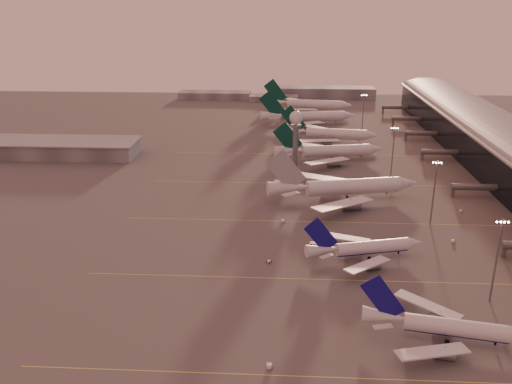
{
  "coord_description": "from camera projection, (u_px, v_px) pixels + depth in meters",
  "views": [
    {
      "loc": [
        -0.16,
        -135.87,
        79.96
      ],
      "look_at": [
        -10.92,
        60.23,
        9.7
      ],
      "focal_mm": 38.0,
      "sensor_mm": 36.0,
      "label": 1
    }
  ],
  "objects": [
    {
      "name": "mast_c",
      "position": [
        393.0,
        150.0,
        250.87
      ],
      "size": [
        3.6,
        0.56,
        25.0
      ],
      "color": "slate",
      "rests_on": "ground"
    },
    {
      "name": "greentail_a",
      "position": [
        329.0,
        153.0,
        282.65
      ],
      "size": [
        58.07,
        46.48,
        21.28
      ],
      "color": "silver",
      "rests_on": "ground"
    },
    {
      "name": "narrowbody_near",
      "position": [
        444.0,
        329.0,
        133.42
      ],
      "size": [
        40.68,
        32.19,
        16.02
      ],
      "color": "silver",
      "rests_on": "ground"
    },
    {
      "name": "gsv_tug_hangar",
      "position": [
        348.0,
        150.0,
        301.8
      ],
      "size": [
        4.59,
        3.75,
        1.14
      ],
      "color": "gold",
      "rests_on": "ground"
    },
    {
      "name": "gsv_catering_b",
      "position": [
        461.0,
        208.0,
        214.68
      ],
      "size": [
        4.69,
        3.35,
        3.52
      ],
      "color": "white",
      "rests_on": "ground"
    },
    {
      "name": "ground",
      "position": [
        283.0,
        295.0,
        154.66
      ],
      "size": [
        700.0,
        700.0,
        0.0
      ],
      "primitive_type": "plane",
      "color": "#504D4D",
      "rests_on": "ground"
    },
    {
      "name": "greentail_b",
      "position": [
        329.0,
        136.0,
        319.7
      ],
      "size": [
        57.38,
        46.05,
        20.91
      ],
      "color": "silver",
      "rests_on": "ground"
    },
    {
      "name": "mast_d",
      "position": [
        363.0,
        112.0,
        335.59
      ],
      "size": [
        3.6,
        0.56,
        25.0
      ],
      "color": "slate",
      "rests_on": "ground"
    },
    {
      "name": "mast_b",
      "position": [
        434.0,
        190.0,
        198.91
      ],
      "size": [
        3.6,
        0.56,
        25.0
      ],
      "color": "slate",
      "rests_on": "ground"
    },
    {
      "name": "greentail_d",
      "position": [
        308.0,
        106.0,
        404.23
      ],
      "size": [
        65.75,
        52.78,
        23.95
      ],
      "color": "silver",
      "rests_on": "ground"
    },
    {
      "name": "gsv_truck_b",
      "position": [
        454.0,
        240.0,
        187.71
      ],
      "size": [
        5.49,
        3.71,
        2.09
      ],
      "color": "white",
      "rests_on": "ground"
    },
    {
      "name": "widebody_white",
      "position": [
        343.0,
        190.0,
        227.51
      ],
      "size": [
        64.66,
        51.29,
        23.03
      ],
      "color": "silver",
      "rests_on": "ground"
    },
    {
      "name": "greentail_c",
      "position": [
        308.0,
        119.0,
        362.85
      ],
      "size": [
        64.41,
        51.66,
        23.49
      ],
      "color": "silver",
      "rests_on": "ground"
    },
    {
      "name": "gsv_tug_mid",
      "position": [
        269.0,
        262.0,
        173.53
      ],
      "size": [
        3.52,
        3.14,
        0.86
      ],
      "color": "white",
      "rests_on": "ground"
    },
    {
      "name": "narrowbody_mid",
      "position": [
        364.0,
        250.0,
        175.55
      ],
      "size": [
        39.81,
        31.37,
        15.86
      ],
      "color": "silver",
      "rests_on": "ground"
    },
    {
      "name": "gsv_truck_a",
      "position": [
        271.0,
        364.0,
        123.62
      ],
      "size": [
        6.21,
        2.63,
        2.45
      ],
      "color": "white",
      "rests_on": "ground"
    },
    {
      "name": "gsv_tug_far",
      "position": [
        300.0,
        179.0,
        252.26
      ],
      "size": [
        3.85,
        4.36,
        1.07
      ],
      "color": "white",
      "rests_on": "ground"
    },
    {
      "name": "distant_horizon",
      "position": [
        289.0,
        94.0,
        458.9
      ],
      "size": [
        165.0,
        37.5,
        9.0
      ],
      "color": "slate",
      "rests_on": "ground"
    },
    {
      "name": "hangar",
      "position": [
        62.0,
        148.0,
        291.02
      ],
      "size": [
        82.0,
        27.0,
        8.5
      ],
      "color": "slate",
      "rests_on": "ground"
    },
    {
      "name": "taxiway_markings",
      "position": [
        363.0,
        222.0,
        205.76
      ],
      "size": [
        180.0,
        185.25,
        0.02
      ],
      "color": "#DCD54D",
      "rests_on": "ground"
    },
    {
      "name": "radar_tower",
      "position": [
        296.0,
        129.0,
        260.17
      ],
      "size": [
        6.4,
        6.4,
        31.1
      ],
      "color": "slate",
      "rests_on": "ground"
    },
    {
      "name": "mast_a",
      "position": [
        497.0,
        257.0,
        147.04
      ],
      "size": [
        3.6,
        0.56,
        25.0
      ],
      "color": "slate",
      "rests_on": "ground"
    },
    {
      "name": "gsv_truck_c",
      "position": [
        284.0,
        219.0,
        205.17
      ],
      "size": [
        5.27,
        5.62,
        2.29
      ],
      "color": "white",
      "rests_on": "ground"
    }
  ]
}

